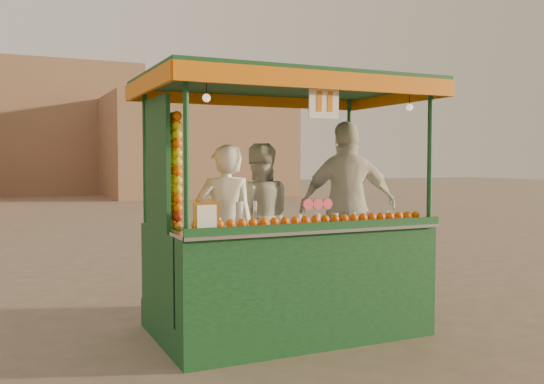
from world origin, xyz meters
name	(u,v)px	position (x,y,z in m)	size (l,w,h in m)	color
ground	(248,336)	(0.00, 0.00, 0.00)	(90.00, 90.00, 0.00)	brown
building_right	(196,147)	(7.00, 24.00, 2.50)	(9.00, 6.00, 5.00)	#8B664F
building_center	(3,129)	(-2.00, 30.00, 3.50)	(14.00, 7.00, 7.00)	#8B664F
juice_cart	(282,252)	(0.36, -0.07, 0.85)	(2.90, 1.88, 2.63)	#0F3714
vendor_left	(225,226)	(-0.21, 0.09, 1.13)	(0.65, 0.47, 1.64)	white
vendor_middle	(258,217)	(0.40, 0.65, 1.15)	(0.96, 0.84, 1.68)	silver
vendor_right	(348,206)	(1.36, 0.29, 1.27)	(1.22, 0.74, 1.94)	silver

